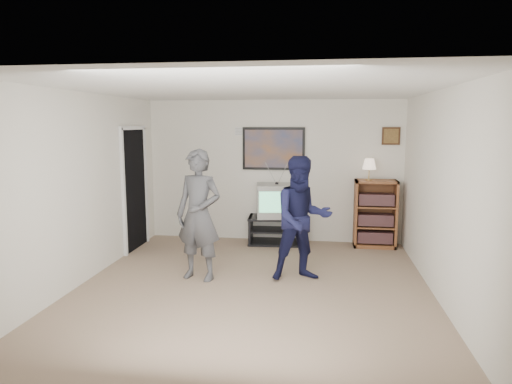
% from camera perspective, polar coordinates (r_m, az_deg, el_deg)
% --- Properties ---
extents(room_shell, '(4.51, 5.00, 2.51)m').
position_cam_1_polar(room_shell, '(6.00, 0.05, 0.50)').
color(room_shell, '#775E4B').
rests_on(room_shell, ground).
extents(media_stand, '(0.99, 0.59, 0.48)m').
position_cam_1_polar(media_stand, '(8.02, 2.56, -4.77)').
color(media_stand, black).
rests_on(media_stand, room_shell).
extents(crt_television, '(0.76, 0.67, 0.57)m').
position_cam_1_polar(crt_television, '(7.92, 2.59, -1.06)').
color(crt_television, '#959691').
rests_on(crt_television, media_stand).
extents(bookshelf, '(0.70, 0.40, 1.15)m').
position_cam_1_polar(bookshelf, '(8.02, 14.66, -2.63)').
color(bookshelf, brown).
rests_on(bookshelf, room_shell).
extents(table_lamp, '(0.23, 0.23, 0.37)m').
position_cam_1_polar(table_lamp, '(7.86, 13.96, 2.76)').
color(table_lamp, '#FADCBE').
rests_on(table_lamp, bookshelf).
extents(person_tall, '(0.73, 0.56, 1.76)m').
position_cam_1_polar(person_tall, '(6.15, -7.17, -2.87)').
color(person_tall, '#404144').
rests_on(person_tall, room_shell).
extents(person_short, '(0.97, 0.86, 1.67)m').
position_cam_1_polar(person_short, '(6.11, 5.79, -3.34)').
color(person_short, '#131435').
rests_on(person_short, room_shell).
extents(controller_left, '(0.05, 0.13, 0.04)m').
position_cam_1_polar(controller_left, '(6.32, -6.53, 0.25)').
color(controller_left, white).
rests_on(controller_left, person_tall).
extents(controller_right, '(0.07, 0.11, 0.03)m').
position_cam_1_polar(controller_right, '(6.32, 5.86, -1.01)').
color(controller_right, white).
rests_on(controller_right, person_short).
extents(poster, '(1.10, 0.03, 0.75)m').
position_cam_1_polar(poster, '(8.07, 2.20, 5.43)').
color(poster, black).
rests_on(poster, room_shell).
extents(air_vent, '(0.28, 0.02, 0.14)m').
position_cam_1_polar(air_vent, '(8.14, -1.67, 7.57)').
color(air_vent, white).
rests_on(air_vent, room_shell).
extents(small_picture, '(0.30, 0.03, 0.30)m').
position_cam_1_polar(small_picture, '(8.10, 16.52, 6.73)').
color(small_picture, '#392412').
rests_on(small_picture, room_shell).
extents(doorway, '(0.03, 0.85, 2.00)m').
position_cam_1_polar(doorway, '(7.85, -14.97, 0.28)').
color(doorway, black).
rests_on(doorway, room_shell).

